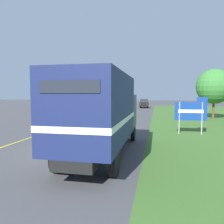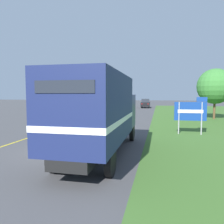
% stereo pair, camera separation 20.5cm
% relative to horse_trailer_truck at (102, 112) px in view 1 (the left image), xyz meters
% --- Properties ---
extents(ground_plane, '(200.00, 200.00, 0.00)m').
position_rel_horse_trailer_truck_xyz_m(ground_plane, '(-1.86, 0.29, -2.00)').
color(ground_plane, '#444447').
extents(edge_line_yellow, '(0.12, 61.67, 0.01)m').
position_rel_horse_trailer_truck_xyz_m(edge_line_yellow, '(-5.56, 16.45, -2.00)').
color(edge_line_yellow, yellow).
rests_on(edge_line_yellow, ground).
extents(centre_dash_near, '(0.12, 2.60, 0.01)m').
position_rel_horse_trailer_truck_xyz_m(centre_dash_near, '(-1.86, 0.90, -2.00)').
color(centre_dash_near, white).
rests_on(centre_dash_near, ground).
extents(centre_dash_mid_a, '(0.12, 2.60, 0.01)m').
position_rel_horse_trailer_truck_xyz_m(centre_dash_mid_a, '(-1.86, 7.50, -2.00)').
color(centre_dash_mid_a, white).
rests_on(centre_dash_mid_a, ground).
extents(centre_dash_mid_b, '(0.12, 2.60, 0.01)m').
position_rel_horse_trailer_truck_xyz_m(centre_dash_mid_b, '(-1.86, 14.10, -2.00)').
color(centre_dash_mid_b, white).
rests_on(centre_dash_mid_b, ground).
extents(centre_dash_far, '(0.12, 2.60, 0.01)m').
position_rel_horse_trailer_truck_xyz_m(centre_dash_far, '(-1.86, 20.70, -2.00)').
color(centre_dash_far, white).
rests_on(centre_dash_far, ground).
extents(centre_dash_farthest, '(0.12, 2.60, 0.01)m').
position_rel_horse_trailer_truck_xyz_m(centre_dash_farthest, '(-1.86, 27.30, -2.00)').
color(centre_dash_farthest, white).
rests_on(centre_dash_farthest, ground).
extents(horse_trailer_truck, '(2.40, 8.03, 3.59)m').
position_rel_horse_trailer_truck_xyz_m(horse_trailer_truck, '(0.00, 0.00, 0.00)').
color(horse_trailer_truck, black).
rests_on(horse_trailer_truck, ground).
extents(lead_car_white, '(1.80, 4.04, 1.78)m').
position_rel_horse_trailer_truck_xyz_m(lead_car_white, '(-3.82, 19.29, -1.09)').
color(lead_car_white, black).
rests_on(lead_car_white, ground).
extents(lead_car_black_ahead, '(1.80, 4.02, 1.90)m').
position_rel_horse_trailer_truck_xyz_m(lead_car_black_ahead, '(-0.22, 37.24, -1.04)').
color(lead_car_black_ahead, black).
rests_on(lead_car_black_ahead, ground).
extents(highway_sign, '(2.15, 0.09, 2.60)m').
position_rel_horse_trailer_truck_xyz_m(highway_sign, '(4.75, 6.48, -0.42)').
color(highway_sign, '#9E9EA3').
rests_on(highway_sign, ground).
extents(roadside_tree_mid, '(3.95, 3.95, 5.67)m').
position_rel_horse_trailer_truck_xyz_m(roadside_tree_mid, '(8.69, 17.07, 1.69)').
color(roadside_tree_mid, brown).
rests_on(roadside_tree_mid, ground).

